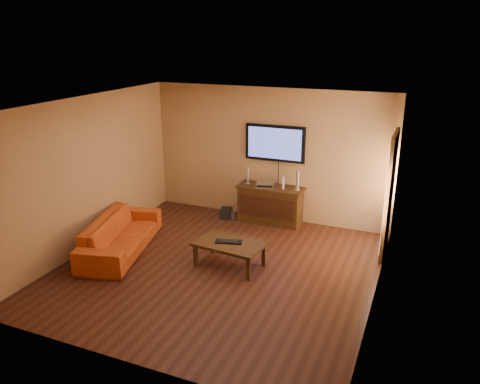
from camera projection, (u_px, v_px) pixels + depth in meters
The scene contains 14 objects.
ground_plane at pixel (218, 269), 7.74m from camera, with size 5.00×5.00×0.00m, color #32170E.
room_walls at pixel (232, 161), 7.73m from camera, with size 5.00×5.00×5.00m.
french_door at pixel (389, 196), 7.99m from camera, with size 0.07×1.02×2.22m.
media_console at pixel (270, 204), 9.52m from camera, with size 1.33×0.51×0.76m.
television at pixel (275, 143), 9.30m from camera, with size 1.23×0.08×0.73m.
coffee_table at pixel (230, 245), 7.72m from camera, with size 1.18×0.78×0.42m.
sofa at pixel (120, 229), 8.25m from camera, with size 2.13×0.62×0.83m, color #C04615.
speaker_left at pixel (248, 176), 9.52m from camera, with size 0.09×0.09×0.34m.
speaker_right at pixel (298, 181), 9.14m from camera, with size 0.11×0.11×0.40m.
av_receiver at pixel (265, 185), 9.39m from camera, with size 0.36×0.26×0.08m, color silver.
game_console at pixel (284, 183), 9.28m from camera, with size 0.04×0.16×0.21m, color white.
subwoofer at pixel (227, 213), 9.80m from camera, with size 0.22×0.22×0.22m, color black.
bottle at pixel (233, 216), 9.68m from camera, with size 0.08×0.08×0.22m.
keyboard at pixel (229, 242), 7.71m from camera, with size 0.47×0.28×0.03m.
Camera 1 is at (2.98, -6.23, 3.72)m, focal length 35.00 mm.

